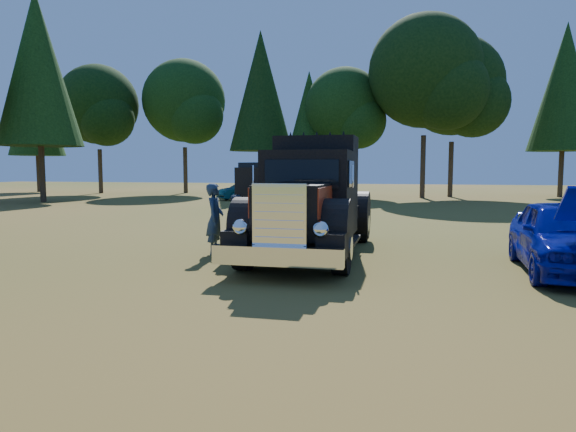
# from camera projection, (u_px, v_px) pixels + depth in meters

# --- Properties ---
(ground) EXTENTS (120.00, 120.00, 0.00)m
(ground) POSITION_uv_depth(u_px,v_px,m) (363.00, 274.00, 10.63)
(ground) COLOR #374C16
(ground) RESTS_ON ground
(treeline) EXTENTS (72.10, 24.04, 13.84)m
(treeline) POSITION_uv_depth(u_px,v_px,m) (369.00, 90.00, 37.02)
(treeline) COLOR #2D2116
(treeline) RESTS_ON ground
(diamond_t_truck) EXTENTS (3.28, 7.16, 3.00)m
(diamond_t_truck) POSITION_uv_depth(u_px,v_px,m) (310.00, 205.00, 12.68)
(diamond_t_truck) COLOR black
(diamond_t_truck) RESTS_ON ground
(hotrod_coupe) EXTENTS (2.02, 4.59, 1.89)m
(hotrod_coupe) POSITION_uv_depth(u_px,v_px,m) (566.00, 236.00, 10.64)
(hotrod_coupe) COLOR #080DB6
(hotrod_coupe) RESTS_ON ground
(spectator_near) EXTENTS (0.53, 0.71, 1.80)m
(spectator_near) POSITION_uv_depth(u_px,v_px,m) (215.00, 219.00, 13.02)
(spectator_near) COLOR #1E2E47
(spectator_near) RESTS_ON ground
(spectator_far) EXTENTS (0.95, 0.94, 1.55)m
(spectator_far) POSITION_uv_depth(u_px,v_px,m) (238.00, 227.00, 12.30)
(spectator_far) COLOR #1E2048
(spectator_far) RESTS_ON ground
(distant_teal_car) EXTENTS (3.39, 3.50, 1.19)m
(distant_teal_car) POSITION_uv_depth(u_px,v_px,m) (244.00, 191.00, 35.12)
(distant_teal_car) COLOR #0A3C41
(distant_teal_car) RESTS_ON ground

